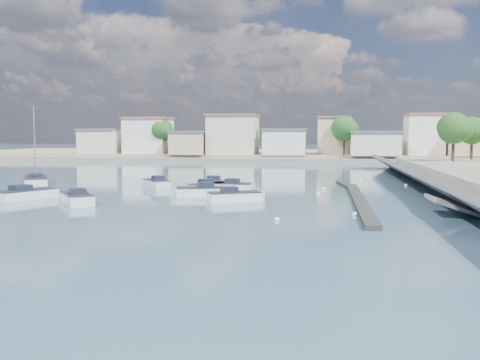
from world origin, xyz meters
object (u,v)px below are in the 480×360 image
(motorboat_d, at_px, (199,192))
(sailboat, at_px, (36,181))
(motorboat_g, at_px, (215,185))
(motorboat_h, at_px, (237,197))
(motorboat_c, at_px, (225,187))
(motorboat_e, at_px, (29,194))
(motorboat_a, at_px, (76,199))
(motorboat_b, at_px, (211,188))
(motorboat_f, at_px, (156,184))

(motorboat_d, height_order, sailboat, sailboat)
(motorboat_g, xyz_separation_m, motorboat_h, (3.95, -10.23, -0.00))
(motorboat_c, distance_m, motorboat_e, 18.18)
(motorboat_a, height_order, motorboat_b, same)
(motorboat_b, relative_size, motorboat_g, 0.85)
(motorboat_d, distance_m, sailboat, 22.52)
(motorboat_f, bearing_deg, sailboat, 175.39)
(motorboat_c, xyz_separation_m, motorboat_f, (-8.06, 2.72, -0.00))
(motorboat_a, distance_m, sailboat, 19.11)
(motorboat_b, xyz_separation_m, motorboat_f, (-6.70, 3.17, 0.00))
(sailboat, bearing_deg, motorboat_d, -21.86)
(motorboat_b, relative_size, motorboat_h, 0.89)
(motorboat_e, height_order, motorboat_g, same)
(motorboat_e, xyz_separation_m, motorboat_g, (14.47, 11.15, 0.00))
(motorboat_b, relative_size, motorboat_f, 0.97)
(motorboat_e, xyz_separation_m, motorboat_f, (7.90, 11.44, -0.00))
(motorboat_c, relative_size, motorboat_g, 1.05)
(motorboat_h, xyz_separation_m, sailboat, (-25.01, 11.70, 0.03))
(motorboat_f, xyz_separation_m, motorboat_h, (10.52, -10.53, 0.00))
(motorboat_c, height_order, motorboat_h, same)
(motorboat_c, xyz_separation_m, motorboat_g, (-1.49, 2.42, 0.00))
(motorboat_a, bearing_deg, motorboat_e, 158.05)
(motorboat_b, xyz_separation_m, motorboat_h, (3.81, -7.36, 0.00))
(motorboat_h, distance_m, sailboat, 27.61)
(motorboat_c, relative_size, motorboat_d, 1.00)
(motorboat_d, xyz_separation_m, motorboat_e, (-14.31, -4.23, 0.00))
(motorboat_c, xyz_separation_m, sailboat, (-22.55, 3.89, 0.03))
(motorboat_b, relative_size, motorboat_d, 0.82)
(motorboat_e, relative_size, sailboat, 0.65)
(motorboat_b, relative_size, motorboat_c, 0.82)
(motorboat_f, bearing_deg, motorboat_g, -2.61)
(motorboat_a, height_order, sailboat, sailboat)
(motorboat_a, height_order, motorboat_g, same)
(motorboat_h, bearing_deg, motorboat_d, 141.06)
(motorboat_d, bearing_deg, motorboat_a, -143.94)
(motorboat_d, bearing_deg, motorboat_g, 88.73)
(motorboat_b, xyz_separation_m, sailboat, (-21.19, 4.34, 0.03))
(motorboat_d, height_order, motorboat_e, same)
(motorboat_e, relative_size, motorboat_h, 1.22)
(motorboat_d, xyz_separation_m, motorboat_h, (4.10, -3.32, 0.00))
(motorboat_g, relative_size, motorboat_h, 1.05)
(motorboat_g, bearing_deg, motorboat_d, -91.27)
(motorboat_g, height_order, sailboat, sailboat)
(motorboat_f, height_order, sailboat, sailboat)
(motorboat_a, height_order, motorboat_c, same)
(motorboat_c, xyz_separation_m, motorboat_h, (2.46, -7.81, -0.00))
(motorboat_c, xyz_separation_m, motorboat_d, (-1.64, -4.49, -0.00))
(motorboat_b, relative_size, motorboat_e, 0.73)
(motorboat_a, bearing_deg, motorboat_g, 56.04)
(motorboat_e, distance_m, sailboat, 14.23)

